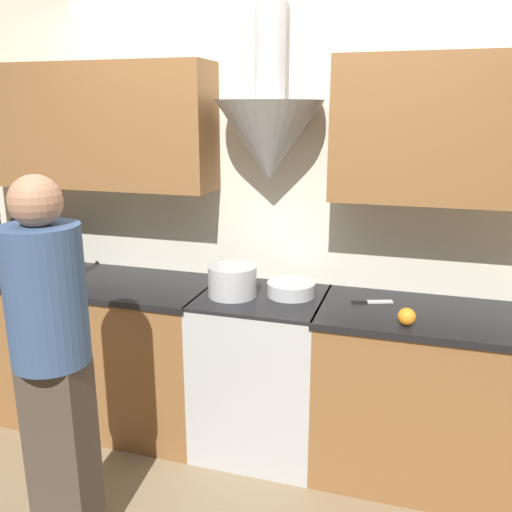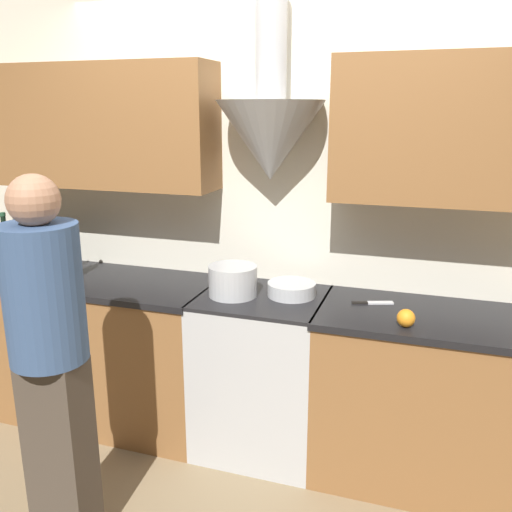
{
  "view_description": "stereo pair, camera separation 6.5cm",
  "coord_description": "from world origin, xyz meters",
  "views": [
    {
      "loc": [
        0.78,
        -2.32,
        1.9
      ],
      "look_at": [
        0.0,
        0.24,
        1.17
      ],
      "focal_mm": 38.0,
      "sensor_mm": 36.0,
      "label": 1
    },
    {
      "loc": [
        0.84,
        -2.3,
        1.9
      ],
      "look_at": [
        0.0,
        0.24,
        1.17
      ],
      "focal_mm": 38.0,
      "sensor_mm": 36.0,
      "label": 2
    }
  ],
  "objects": [
    {
      "name": "ground_plane",
      "position": [
        0.0,
        0.0,
        0.0
      ],
      "size": [
        12.0,
        12.0,
        0.0
      ],
      "primitive_type": "plane",
      "color": "#847051"
    },
    {
      "name": "wall_back",
      "position": [
        -0.09,
        0.61,
        1.48
      ],
      "size": [
        8.4,
        0.57,
        2.6
      ],
      "color": "silver",
      "rests_on": "ground_plane"
    },
    {
      "name": "counter_left",
      "position": [
        -1.1,
        0.34,
        0.46
      ],
      "size": [
        1.55,
        0.62,
        0.92
      ],
      "color": "brown",
      "rests_on": "ground_plane"
    },
    {
      "name": "counter_right",
      "position": [
        0.84,
        0.34,
        0.46
      ],
      "size": [
        1.04,
        0.62,
        0.92
      ],
      "color": "brown",
      "rests_on": "ground_plane"
    },
    {
      "name": "stove_range",
      "position": [
        0.0,
        0.35,
        0.46
      ],
      "size": [
        0.67,
        0.6,
        0.92
      ],
      "color": "#B7BABC",
      "rests_on": "ground_plane"
    },
    {
      "name": "wine_bottle_1",
      "position": [
        -1.68,
        0.34,
        1.06
      ],
      "size": [
        0.08,
        0.08,
        0.36
      ],
      "color": "black",
      "rests_on": "counter_left"
    },
    {
      "name": "wine_bottle_2",
      "position": [
        -1.57,
        0.34,
        1.05
      ],
      "size": [
        0.08,
        0.08,
        0.34
      ],
      "color": "black",
      "rests_on": "counter_left"
    },
    {
      "name": "wine_bottle_3",
      "position": [
        -1.47,
        0.32,
        1.06
      ],
      "size": [
        0.07,
        0.07,
        0.34
      ],
      "color": "black",
      "rests_on": "counter_left"
    },
    {
      "name": "wine_bottle_4",
      "position": [
        -1.37,
        0.34,
        1.05
      ],
      "size": [
        0.07,
        0.07,
        0.33
      ],
      "color": "black",
      "rests_on": "counter_left"
    },
    {
      "name": "wine_bottle_5",
      "position": [
        -1.28,
        0.32,
        1.05
      ],
      "size": [
        0.07,
        0.07,
        0.34
      ],
      "color": "black",
      "rests_on": "counter_left"
    },
    {
      "name": "wine_bottle_6",
      "position": [
        -1.18,
        0.34,
        1.06
      ],
      "size": [
        0.08,
        0.08,
        0.33
      ],
      "color": "black",
      "rests_on": "counter_left"
    },
    {
      "name": "stock_pot",
      "position": [
        -0.15,
        0.31,
        1.0
      ],
      "size": [
        0.26,
        0.26,
        0.17
      ],
      "color": "#B7BABC",
      "rests_on": "stove_range"
    },
    {
      "name": "mixing_bowl",
      "position": [
        0.15,
        0.4,
        0.96
      ],
      "size": [
        0.26,
        0.26,
        0.07
      ],
      "color": "#B7BABC",
      "rests_on": "stove_range"
    },
    {
      "name": "orange_fruit",
      "position": [
        0.77,
        0.15,
        0.96
      ],
      "size": [
        0.08,
        0.08,
        0.08
      ],
      "color": "orange",
      "rests_on": "counter_right"
    },
    {
      "name": "chefs_knife",
      "position": [
        0.59,
        0.41,
        0.92
      ],
      "size": [
        0.21,
        0.1,
        0.01
      ],
      "rotation": [
        0.0,
        0.0,
        0.33
      ],
      "color": "silver",
      "rests_on": "counter_right"
    },
    {
      "name": "person_foreground_left",
      "position": [
        -0.6,
        -0.63,
        0.93
      ],
      "size": [
        0.31,
        0.31,
        1.67
      ],
      "color": "#473D33",
      "rests_on": "ground_plane"
    }
  ]
}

